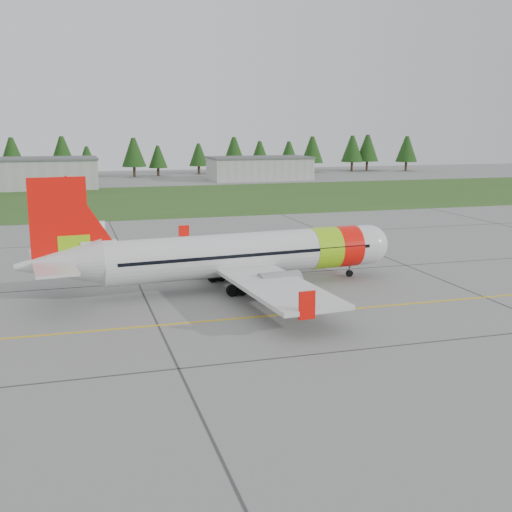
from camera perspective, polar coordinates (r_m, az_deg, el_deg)
name	(u,v)px	position (r m, az deg, el deg)	size (l,w,h in m)	color
ground	(424,343)	(40.45, 14.74, -7.48)	(320.00, 320.00, 0.00)	gray
aircraft	(237,255)	(51.64, -1.71, 0.10)	(30.81, 28.50, 9.33)	silver
service_van	(99,216)	(81.48, -13.80, 3.45)	(1.37, 1.29, 3.92)	white
grass_strip	(184,199)	(117.06, -6.38, 5.10)	(320.00, 50.00, 0.03)	#30561E
taxi_guideline	(366,307)	(47.13, 9.74, -4.53)	(120.00, 0.25, 0.02)	gold
hangar_west	(18,174)	(143.25, -20.43, 6.81)	(32.00, 14.00, 6.00)	#A8A8A3
hangar_east	(259,169)	(157.56, 0.31, 7.74)	(24.00, 12.00, 5.20)	#A8A8A3
treeline	(146,157)	(171.95, -9.75, 8.69)	(160.00, 8.00, 10.00)	#1C3F14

